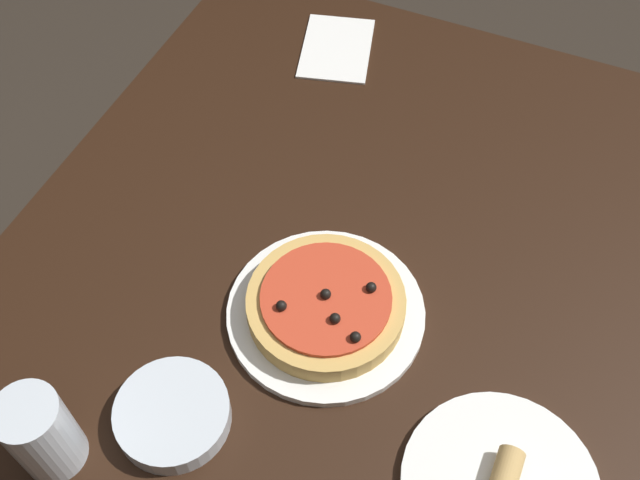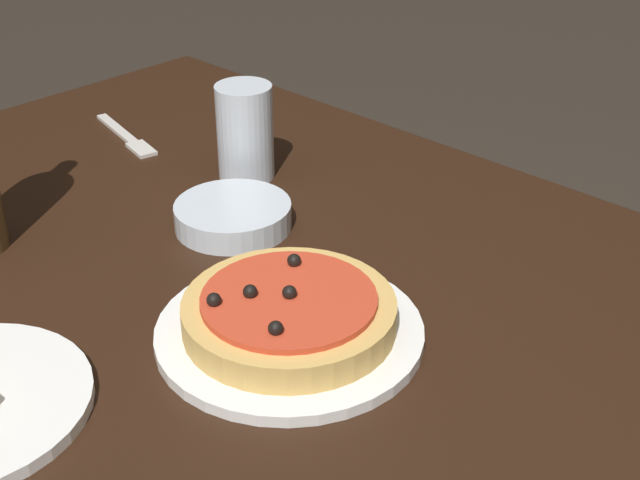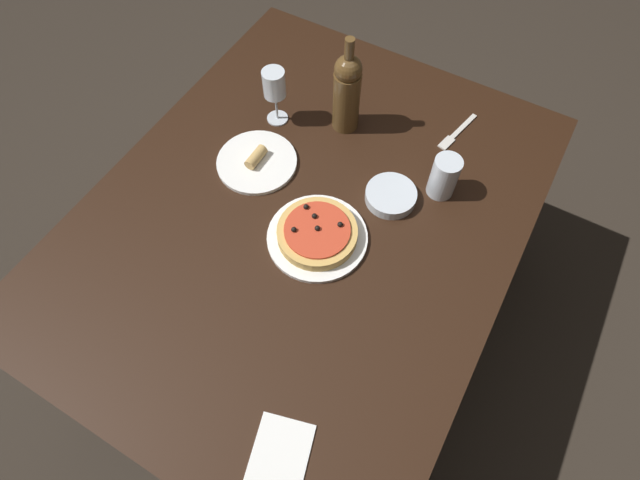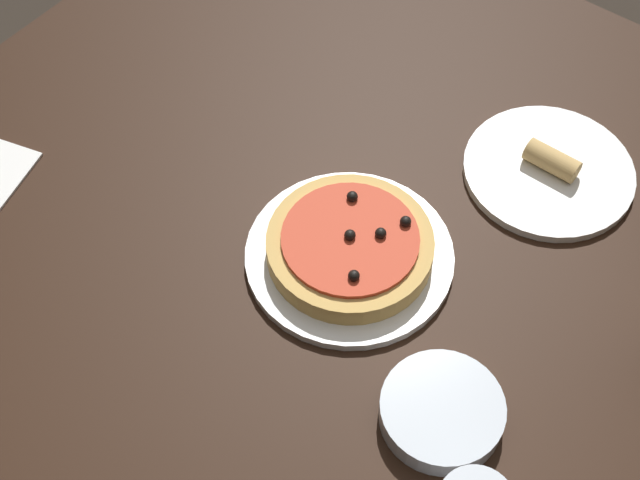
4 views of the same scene
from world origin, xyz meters
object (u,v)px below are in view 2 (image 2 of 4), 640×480
water_cup (245,132)px  fork (128,138)px  dining_table (205,406)px  pizza (289,312)px  dinner_plate (290,332)px  side_bowl (233,216)px

water_cup → fork: water_cup is taller
dining_table → fork: (-0.46, 0.25, 0.07)m
water_cup → dining_table: bearing=-49.1°
pizza → dinner_plate: bearing=48.7°
dinner_plate → pizza: size_ratio=1.26×
water_cup → side_bowl: 0.15m
dinner_plate → pizza: 0.02m
dining_table → dinner_plate: 0.12m
dinner_plate → fork: (-0.51, 0.18, -0.00)m
dining_table → dinner_plate: (0.05, 0.07, 0.08)m
pizza → side_bowl: pizza is taller
dining_table → pizza: 0.13m
side_bowl → fork: 0.31m
water_cup → side_bowl: size_ratio=0.90×
pizza → fork: bearing=160.9°
dining_table → pizza: (0.05, 0.07, 0.10)m
pizza → fork: pizza is taller
dining_table → side_bowl: bearing=130.8°
water_cup → fork: 0.22m
dinner_plate → fork: size_ratio=1.49×
dinner_plate → fork: bearing=160.9°
fork → side_bowl: bearing=0.1°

